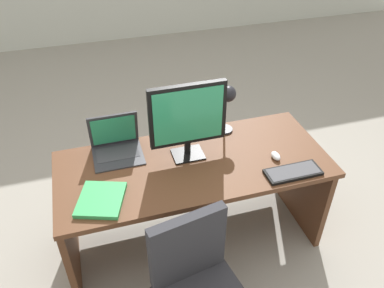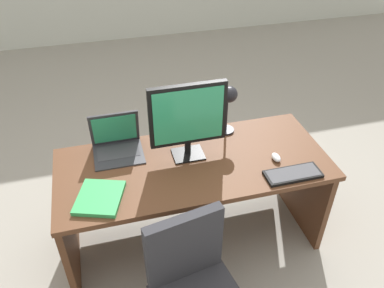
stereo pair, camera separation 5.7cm
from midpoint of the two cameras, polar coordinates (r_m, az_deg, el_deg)
ground at (r=4.11m, az=-6.24°, el=2.06°), size 12.00×12.00×0.00m
desk at (r=2.67m, az=-0.70°, el=-5.63°), size 1.74×0.74×0.74m
monitor at (r=2.38m, az=-1.33°, el=3.94°), size 0.48×0.16×0.52m
laptop at (r=2.59m, az=-11.74°, el=0.46°), size 0.32×0.28×0.27m
keyboard at (r=2.47m, az=13.91°, el=-4.02°), size 0.35×0.14×0.02m
mouse at (r=2.56m, az=11.51°, el=-1.71°), size 0.05×0.09×0.04m
desk_lamp at (r=2.62m, az=4.55°, el=6.48°), size 0.12×0.14×0.37m
book at (r=2.29m, az=-13.86°, el=-7.90°), size 0.32×0.34×0.03m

